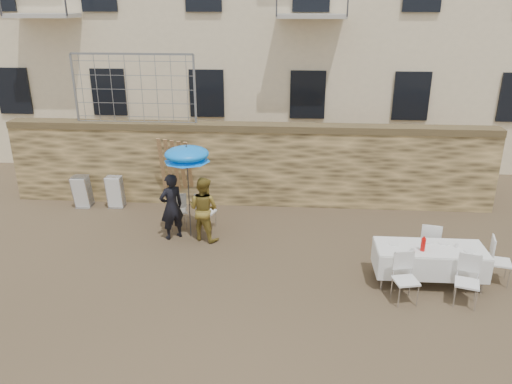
# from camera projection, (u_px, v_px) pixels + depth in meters

# --- Properties ---
(ground) EXTENTS (80.00, 80.00, 0.00)m
(ground) POSITION_uv_depth(u_px,v_px,m) (226.00, 304.00, 9.27)
(ground) COLOR brown
(ground) RESTS_ON ground
(stone_wall) EXTENTS (13.00, 0.50, 2.20)m
(stone_wall) POSITION_uv_depth(u_px,v_px,m) (249.00, 165.00, 13.52)
(stone_wall) COLOR olive
(stone_wall) RESTS_ON ground
(chain_link_fence) EXTENTS (3.20, 0.06, 1.80)m
(chain_link_fence) POSITION_uv_depth(u_px,v_px,m) (134.00, 89.00, 13.01)
(chain_link_fence) COLOR gray
(chain_link_fence) RESTS_ON stone_wall
(man_suit) EXTENTS (0.69, 0.66, 1.59)m
(man_suit) POSITION_uv_depth(u_px,v_px,m) (172.00, 207.00, 11.58)
(man_suit) COLOR black
(man_suit) RESTS_ON ground
(woman_dress) EXTENTS (0.91, 0.83, 1.53)m
(woman_dress) POSITION_uv_depth(u_px,v_px,m) (204.00, 209.00, 11.54)
(woman_dress) COLOR gold
(woman_dress) RESTS_ON ground
(umbrella) EXTENTS (1.05, 1.05, 2.10)m
(umbrella) POSITION_uv_depth(u_px,v_px,m) (187.00, 157.00, 11.21)
(umbrella) COLOR #3F3F44
(umbrella) RESTS_ON ground
(couple_chair_left) EXTENTS (0.62, 0.62, 0.96)m
(couple_chair_left) POSITION_uv_depth(u_px,v_px,m) (178.00, 210.00, 12.20)
(couple_chair_left) COLOR white
(couple_chair_left) RESTS_ON ground
(couple_chair_right) EXTENTS (0.60, 0.60, 0.96)m
(couple_chair_right) POSITION_uv_depth(u_px,v_px,m) (206.00, 211.00, 12.15)
(couple_chair_right) COLOR white
(couple_chair_right) RESTS_ON ground
(banquet_table) EXTENTS (2.10, 0.85, 0.78)m
(banquet_table) POSITION_uv_depth(u_px,v_px,m) (431.00, 249.00, 9.73)
(banquet_table) COLOR white
(banquet_table) RESTS_ON ground
(soda_bottle) EXTENTS (0.09, 0.09, 0.26)m
(soda_bottle) POSITION_uv_depth(u_px,v_px,m) (423.00, 245.00, 9.54)
(soda_bottle) COLOR red
(soda_bottle) RESTS_ON banquet_table
(table_chair_front_left) EXTENTS (0.57, 0.57, 0.96)m
(table_chair_front_left) POSITION_uv_depth(u_px,v_px,m) (406.00, 279.00, 9.17)
(table_chair_front_left) COLOR white
(table_chair_front_left) RESTS_ON ground
(table_chair_front_right) EXTENTS (0.60, 0.60, 0.96)m
(table_chair_front_right) POSITION_uv_depth(u_px,v_px,m) (467.00, 282.00, 9.09)
(table_chair_front_right) COLOR white
(table_chair_front_right) RESTS_ON ground
(table_chair_back) EXTENTS (0.56, 0.56, 0.96)m
(table_chair_back) POSITION_uv_depth(u_px,v_px,m) (429.00, 243.00, 10.55)
(table_chair_back) COLOR white
(table_chair_back) RESTS_ON ground
(table_chair_side) EXTENTS (0.58, 0.58, 0.96)m
(table_chair_side) POSITION_uv_depth(u_px,v_px,m) (500.00, 261.00, 9.82)
(table_chair_side) COLOR white
(table_chair_side) RESTS_ON ground
(chair_stack_left) EXTENTS (0.46, 0.47, 0.92)m
(chair_stack_left) POSITION_uv_depth(u_px,v_px,m) (85.00, 189.00, 13.60)
(chair_stack_left) COLOR white
(chair_stack_left) RESTS_ON ground
(chair_stack_right) EXTENTS (0.46, 0.40, 0.92)m
(chair_stack_right) POSITION_uv_depth(u_px,v_px,m) (117.00, 190.00, 13.54)
(chair_stack_right) COLOR white
(chair_stack_right) RESTS_ON ground
(wood_planks) EXTENTS (0.70, 0.20, 2.00)m
(wood_planks) POSITION_uv_depth(u_px,v_px,m) (174.00, 172.00, 13.30)
(wood_planks) COLOR #A37749
(wood_planks) RESTS_ON ground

